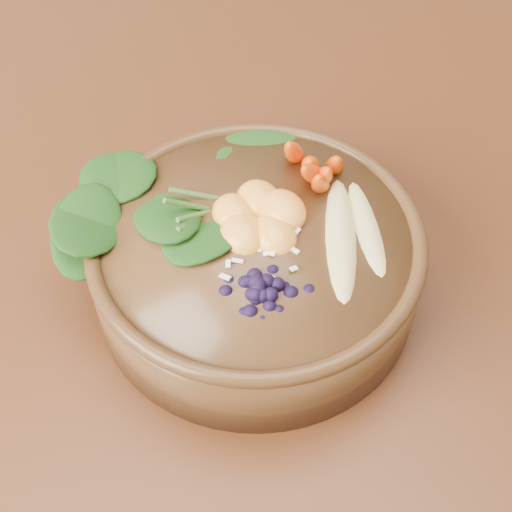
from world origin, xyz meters
The scene contains 9 objects.
ground centered at (0.00, 0.00, 0.00)m, with size 4.00×4.00×0.00m, color #381E0F.
dining_table centered at (0.00, 0.00, 0.66)m, with size 1.60×0.90×0.75m.
stoneware_bowl centered at (-0.09, -0.15, 0.78)m, with size 0.26×0.26×0.07m, color #4E321B.
kale_heap centered at (-0.10, -0.08, 0.84)m, with size 0.17×0.15×0.04m, color #194010, non-canonical shape.
carrot_cluster centered at (-0.02, -0.11, 0.85)m, with size 0.05×0.05×0.07m, color #E54206, non-canonical shape.
banana_halves centered at (-0.02, -0.18, 0.83)m, with size 0.09×0.14×0.02m.
mandarin_cluster centered at (-0.08, -0.14, 0.83)m, with size 0.07×0.08×0.03m, color orange, non-canonical shape.
blueberry_pile centered at (-0.11, -0.20, 0.84)m, with size 0.12×0.09×0.04m, color black, non-canonical shape.
coconut_flakes centered at (-0.10, -0.17, 0.82)m, with size 0.08×0.06×0.01m, color white, non-canonical shape.
Camera 1 is at (-0.24, -0.47, 1.22)m, focal length 50.00 mm.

